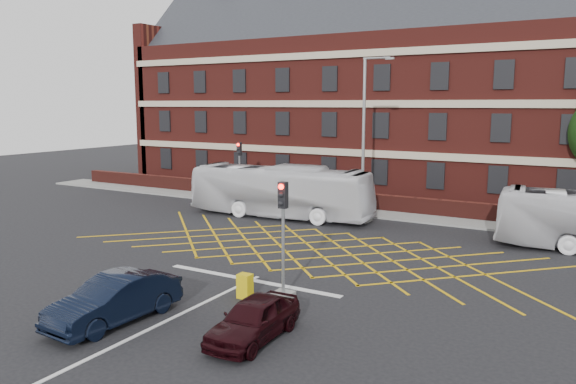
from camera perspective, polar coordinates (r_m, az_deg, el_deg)
The scene contains 15 objects.
ground at distance 25.72m, azimuth 0.59°, elevation -6.87°, with size 120.00×120.00×0.00m, color black.
victorian_building at distance 45.15m, azimuth 14.95°, elevation 9.72°, with size 51.00×12.17×20.40m.
boundary_wall at distance 37.19m, azimuth 10.49°, elevation -1.19°, with size 56.00×0.50×1.10m, color #461712.
far_pavement at distance 36.35m, azimuth 9.93°, elevation -2.20°, with size 60.00×3.00×0.12m, color slate.
box_junction_hatching at distance 27.41m, azimuth 2.66°, elevation -5.86°, with size 11.50×0.12×0.02m, color #CC990C.
stop_line at distance 22.86m, azimuth -3.78°, elevation -8.91°, with size 8.00×0.30×0.02m, color silver.
centre_line at distance 18.17m, azimuth -15.60°, elevation -14.07°, with size 0.15×14.00×0.02m, color silver.
bus_left at distance 34.85m, azimuth -0.80°, elevation 0.07°, with size 2.73×11.68×3.25m, color silver.
car_navy at distance 19.30m, azimuth -17.21°, elevation -10.38°, with size 1.61×4.62×1.52m, color black.
car_maroon at distance 17.26m, azimuth -3.51°, elevation -12.74°, with size 1.52×3.78×1.29m, color black.
traffic_light_near at distance 20.38m, azimuth -0.50°, elevation -5.98°, with size 0.70×0.70×4.27m.
traffic_light_far at distance 40.63m, azimuth -4.94°, elevation 1.51°, with size 0.70×0.70×4.27m.
street_lamp at distance 33.59m, azimuth 7.72°, elevation 2.67°, with size 2.25×1.00×9.65m.
direction_signs at distance 42.95m, azimuth -7.62°, elevation 1.35°, with size 1.10×0.16×2.20m.
utility_cabinet at distance 20.77m, azimuth -4.40°, elevation -9.51°, with size 0.49×0.42×0.90m, color gold.
Camera 1 is at (12.15, -21.55, 7.03)m, focal length 35.00 mm.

